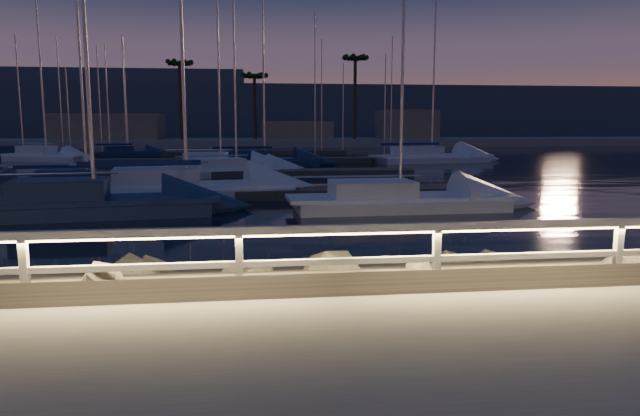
{
  "coord_description": "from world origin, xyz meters",
  "views": [
    {
      "loc": [
        1.18,
        -8.25,
        2.55
      ],
      "look_at": [
        2.69,
        4.0,
        0.72
      ],
      "focal_mm": 32.0,
      "sensor_mm": 36.0,
      "label": 1
    }
  ],
  "objects_px": {
    "sailboat_f": "(83,184)",
    "sailboat_l": "(428,157)",
    "sailboat_g": "(233,169)",
    "sailboat_j": "(218,164)",
    "guard_rail": "(164,248)",
    "sailboat_m": "(22,153)",
    "sailboat_d": "(394,199)",
    "sailboat_b": "(88,203)",
    "sailboat_n": "(126,152)",
    "sailboat_i": "(45,156)",
    "sailboat_c": "(180,188)",
    "sailboat_k": "(262,160)"
  },
  "relations": [
    {
      "from": "sailboat_d",
      "to": "guard_rail",
      "type": "bearing_deg",
      "value": -120.07
    },
    {
      "from": "sailboat_d",
      "to": "sailboat_k",
      "type": "distance_m",
      "value": 22.99
    },
    {
      "from": "sailboat_c",
      "to": "sailboat_f",
      "type": "height_order",
      "value": "sailboat_c"
    },
    {
      "from": "sailboat_k",
      "to": "sailboat_l",
      "type": "xyz_separation_m",
      "value": [
        13.7,
        2.57,
        0.03
      ]
    },
    {
      "from": "sailboat_i",
      "to": "sailboat_k",
      "type": "xyz_separation_m",
      "value": [
        18.13,
        -8.02,
        -0.02
      ]
    },
    {
      "from": "sailboat_c",
      "to": "sailboat_j",
      "type": "height_order",
      "value": "sailboat_c"
    },
    {
      "from": "sailboat_i",
      "to": "sailboat_f",
      "type": "bearing_deg",
      "value": -44.46
    },
    {
      "from": "sailboat_g",
      "to": "sailboat_f",
      "type": "bearing_deg",
      "value": -148.07
    },
    {
      "from": "guard_rail",
      "to": "sailboat_n",
      "type": "distance_m",
      "value": 49.85
    },
    {
      "from": "sailboat_l",
      "to": "sailboat_j",
      "type": "bearing_deg",
      "value": -172.18
    },
    {
      "from": "sailboat_k",
      "to": "sailboat_b",
      "type": "bearing_deg",
      "value": -110.88
    },
    {
      "from": "sailboat_f",
      "to": "sailboat_l",
      "type": "bearing_deg",
      "value": 31.89
    },
    {
      "from": "sailboat_d",
      "to": "sailboat_i",
      "type": "relative_size",
      "value": 1.04
    },
    {
      "from": "sailboat_d",
      "to": "sailboat_m",
      "type": "relative_size",
      "value": 1.23
    },
    {
      "from": "sailboat_g",
      "to": "sailboat_i",
      "type": "xyz_separation_m",
      "value": [
        -16.26,
        16.0,
        0.06
      ]
    },
    {
      "from": "sailboat_j",
      "to": "sailboat_g",
      "type": "bearing_deg",
      "value": -71.01
    },
    {
      "from": "sailboat_b",
      "to": "sailboat_f",
      "type": "height_order",
      "value": "sailboat_b"
    },
    {
      "from": "sailboat_j",
      "to": "sailboat_n",
      "type": "height_order",
      "value": "sailboat_j"
    },
    {
      "from": "sailboat_f",
      "to": "sailboat_j",
      "type": "distance_m",
      "value": 13.47
    },
    {
      "from": "sailboat_g",
      "to": "sailboat_j",
      "type": "height_order",
      "value": "sailboat_j"
    },
    {
      "from": "sailboat_i",
      "to": "sailboat_l",
      "type": "distance_m",
      "value": 32.29
    },
    {
      "from": "sailboat_d",
      "to": "sailboat_j",
      "type": "relative_size",
      "value": 1.04
    },
    {
      "from": "sailboat_k",
      "to": "sailboat_n",
      "type": "xyz_separation_m",
      "value": [
        -12.68,
        14.14,
        -0.05
      ]
    },
    {
      "from": "sailboat_l",
      "to": "sailboat_n",
      "type": "distance_m",
      "value": 28.8
    },
    {
      "from": "sailboat_i",
      "to": "guard_rail",
      "type": "bearing_deg",
      "value": -46.02
    },
    {
      "from": "guard_rail",
      "to": "sailboat_m",
      "type": "height_order",
      "value": "sailboat_m"
    },
    {
      "from": "sailboat_m",
      "to": "sailboat_n",
      "type": "distance_m",
      "value": 9.54
    },
    {
      "from": "sailboat_b",
      "to": "sailboat_g",
      "type": "distance_m",
      "value": 15.32
    },
    {
      "from": "sailboat_f",
      "to": "sailboat_i",
      "type": "bearing_deg",
      "value": 104.77
    },
    {
      "from": "sailboat_c",
      "to": "sailboat_n",
      "type": "distance_m",
      "value": 33.76
    },
    {
      "from": "sailboat_g",
      "to": "sailboat_i",
      "type": "bearing_deg",
      "value": 118.44
    },
    {
      "from": "sailboat_l",
      "to": "sailboat_m",
      "type": "relative_size",
      "value": 1.51
    },
    {
      "from": "sailboat_f",
      "to": "sailboat_n",
      "type": "bearing_deg",
      "value": 90.58
    },
    {
      "from": "guard_rail",
      "to": "sailboat_c",
      "type": "bearing_deg",
      "value": 95.93
    },
    {
      "from": "sailboat_j",
      "to": "sailboat_k",
      "type": "xyz_separation_m",
      "value": [
        3.05,
        3.28,
        0.0
      ]
    },
    {
      "from": "sailboat_g",
      "to": "sailboat_j",
      "type": "relative_size",
      "value": 0.96
    },
    {
      "from": "guard_rail",
      "to": "sailboat_m",
      "type": "bearing_deg",
      "value": 112.47
    },
    {
      "from": "sailboat_j",
      "to": "sailboat_m",
      "type": "height_order",
      "value": "sailboat_j"
    },
    {
      "from": "sailboat_b",
      "to": "sailboat_l",
      "type": "bearing_deg",
      "value": 44.11
    },
    {
      "from": "sailboat_b",
      "to": "sailboat_f",
      "type": "relative_size",
      "value": 1.24
    },
    {
      "from": "guard_rail",
      "to": "sailboat_l",
      "type": "height_order",
      "value": "sailboat_l"
    },
    {
      "from": "sailboat_f",
      "to": "sailboat_j",
      "type": "height_order",
      "value": "sailboat_j"
    },
    {
      "from": "sailboat_l",
      "to": "sailboat_n",
      "type": "height_order",
      "value": "sailboat_l"
    },
    {
      "from": "guard_rail",
      "to": "sailboat_b",
      "type": "distance_m",
      "value": 12.76
    },
    {
      "from": "sailboat_b",
      "to": "sailboat_k",
      "type": "bearing_deg",
      "value": 66.87
    },
    {
      "from": "sailboat_c",
      "to": "sailboat_d",
      "type": "bearing_deg",
      "value": -35.29
    },
    {
      "from": "guard_rail",
      "to": "sailboat_f",
      "type": "relative_size",
      "value": 3.82
    },
    {
      "from": "sailboat_c",
      "to": "sailboat_g",
      "type": "height_order",
      "value": "sailboat_c"
    },
    {
      "from": "sailboat_c",
      "to": "sailboat_j",
      "type": "bearing_deg",
      "value": 78.89
    },
    {
      "from": "guard_rail",
      "to": "sailboat_i",
      "type": "distance_m",
      "value": 45.51
    }
  ]
}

